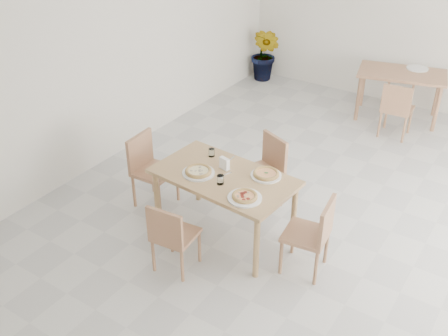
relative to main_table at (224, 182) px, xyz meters
The scene contains 21 objects.
main_table is the anchor object (origin of this frame).
chair_south 0.80m from the main_table, 97.33° to the right, with size 0.42×0.42×0.78m.
chair_north 0.82m from the main_table, 85.41° to the left, with size 0.55×0.55×0.84m.
chair_west 1.09m from the main_table, behind, with size 0.45×0.45×0.86m.
chair_east 1.05m from the main_table, ahead, with size 0.46×0.46×0.83m.
plate_margherita 0.44m from the main_table, 31.49° to the left, with size 0.32×0.32×0.02m, color white.
plate_mushroom 0.28m from the main_table, 153.98° to the right, with size 0.33×0.33×0.02m, color white.
plate_pepperoni 0.48m from the main_table, 31.53° to the right, with size 0.33×0.33×0.02m, color white.
pizza_margherita 0.44m from the main_table, 31.49° to the left, with size 0.29×0.29×0.03m.
pizza_mushroom 0.29m from the main_table, 153.98° to the right, with size 0.28×0.28×0.03m.
pizza_pepperoni 0.48m from the main_table, 31.53° to the right, with size 0.26×0.26×0.03m.
tumbler_a 0.21m from the main_table, 69.12° to the right, with size 0.07×0.07×0.09m, color white.
tumbler_b 0.44m from the main_table, 142.03° to the left, with size 0.07×0.07×0.09m, color white.
napkin_holder 0.19m from the main_table, 121.20° to the left, with size 0.13×0.09×0.14m.
fork_a 0.09m from the main_table, 81.35° to the right, with size 0.02×0.19×0.01m, color silver.
fork_b 0.33m from the main_table, 111.80° to the left, with size 0.02×0.18×0.01m, color silver.
second_table 3.99m from the main_table, 81.12° to the left, with size 1.41×1.01×0.75m.
chair_back_s 3.36m from the main_table, 76.37° to the left, with size 0.43×0.43×0.83m.
chair_back_n 4.62m from the main_table, 84.76° to the left, with size 0.59×0.59×0.91m.
plate_empty 4.28m from the main_table, 79.74° to the left, with size 0.33×0.33×0.02m, color white.
potted_plant 4.60m from the main_table, 114.20° to the left, with size 0.54×0.43×0.98m, color #255B1B.
Camera 1 is at (1.74, -4.83, 3.56)m, focal length 42.00 mm.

